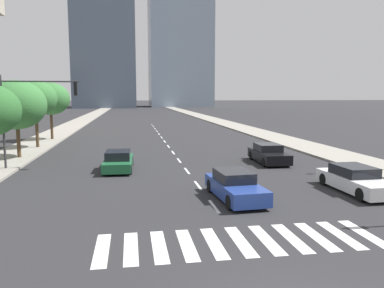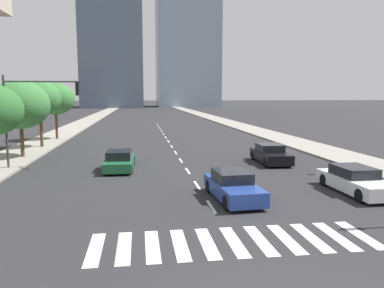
{
  "view_description": "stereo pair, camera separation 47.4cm",
  "coord_description": "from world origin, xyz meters",
  "px_view_note": "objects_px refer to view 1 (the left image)",
  "views": [
    {
      "loc": [
        -3.53,
        -6.8,
        4.8
      ],
      "look_at": [
        0.0,
        14.8,
        2.0
      ],
      "focal_mm": 35.28,
      "sensor_mm": 36.0,
      "label": 1
    },
    {
      "loc": [
        -3.06,
        -6.87,
        4.8
      ],
      "look_at": [
        0.0,
        14.8,
        2.0
      ],
      "focal_mm": 35.28,
      "sensor_mm": 36.0,
      "label": 2
    }
  ],
  "objects_px": {
    "sedan_black_0": "(269,154)",
    "traffic_signal_far": "(32,104)",
    "street_tree_second": "(16,105)",
    "street_tree_fourth": "(50,99)",
    "sedan_green_3": "(118,161)",
    "sedan_blue_2": "(235,186)",
    "street_tree_third": "(35,99)",
    "sedan_white_1": "(356,180)"
  },
  "relations": [
    {
      "from": "sedan_blue_2",
      "to": "street_tree_third",
      "type": "distance_m",
      "value": 23.79
    },
    {
      "from": "sedan_green_3",
      "to": "street_tree_fourth",
      "type": "bearing_deg",
      "value": 25.09
    },
    {
      "from": "sedan_black_0",
      "to": "street_tree_second",
      "type": "xyz_separation_m",
      "value": [
        -18.24,
        4.54,
        3.51
      ]
    },
    {
      "from": "traffic_signal_far",
      "to": "street_tree_fourth",
      "type": "relative_size",
      "value": 0.98
    },
    {
      "from": "sedan_white_1",
      "to": "traffic_signal_far",
      "type": "distance_m",
      "value": 19.76
    },
    {
      "from": "sedan_green_3",
      "to": "street_tree_third",
      "type": "height_order",
      "value": "street_tree_third"
    },
    {
      "from": "sedan_white_1",
      "to": "street_tree_second",
      "type": "relative_size",
      "value": 0.83
    },
    {
      "from": "street_tree_third",
      "to": "street_tree_fourth",
      "type": "relative_size",
      "value": 0.99
    },
    {
      "from": "sedan_blue_2",
      "to": "street_tree_third",
      "type": "xyz_separation_m",
      "value": [
        -13.21,
        19.39,
        3.96
      ]
    },
    {
      "from": "sedan_black_0",
      "to": "sedan_green_3",
      "type": "bearing_deg",
      "value": -83.24
    },
    {
      "from": "sedan_black_0",
      "to": "street_tree_second",
      "type": "distance_m",
      "value": 19.13
    },
    {
      "from": "sedan_white_1",
      "to": "sedan_green_3",
      "type": "distance_m",
      "value": 14.22
    },
    {
      "from": "traffic_signal_far",
      "to": "street_tree_third",
      "type": "distance_m",
      "value": 10.63
    },
    {
      "from": "sedan_white_1",
      "to": "street_tree_third",
      "type": "xyz_separation_m",
      "value": [
        -19.56,
        19.07,
        3.96
      ]
    },
    {
      "from": "street_tree_second",
      "to": "street_tree_fourth",
      "type": "distance_m",
      "value": 12.43
    },
    {
      "from": "street_tree_fourth",
      "to": "traffic_signal_far",
      "type": "bearing_deg",
      "value": -82.64
    },
    {
      "from": "sedan_white_1",
      "to": "street_tree_third",
      "type": "height_order",
      "value": "street_tree_third"
    },
    {
      "from": "sedan_black_0",
      "to": "street_tree_third",
      "type": "distance_m",
      "value": 21.37
    },
    {
      "from": "street_tree_third",
      "to": "street_tree_fourth",
      "type": "height_order",
      "value": "street_tree_fourth"
    },
    {
      "from": "sedan_blue_2",
      "to": "street_tree_second",
      "type": "bearing_deg",
      "value": -139.6
    },
    {
      "from": "street_tree_third",
      "to": "street_tree_second",
      "type": "bearing_deg",
      "value": -90.0
    },
    {
      "from": "sedan_white_1",
      "to": "sedan_black_0",
      "type": "bearing_deg",
      "value": -172.22
    },
    {
      "from": "sedan_black_0",
      "to": "street_tree_third",
      "type": "relative_size",
      "value": 0.76
    },
    {
      "from": "sedan_black_0",
      "to": "traffic_signal_far",
      "type": "height_order",
      "value": "traffic_signal_far"
    },
    {
      "from": "sedan_green_3",
      "to": "sedan_black_0",
      "type": "bearing_deg",
      "value": -82.83
    },
    {
      "from": "sedan_black_0",
      "to": "sedan_blue_2",
      "type": "bearing_deg",
      "value": -27.64
    },
    {
      "from": "sedan_white_1",
      "to": "sedan_blue_2",
      "type": "xyz_separation_m",
      "value": [
        -6.35,
        -0.32,
        0.0
      ]
    },
    {
      "from": "sedan_green_3",
      "to": "street_tree_second",
      "type": "relative_size",
      "value": 0.81
    },
    {
      "from": "sedan_black_0",
      "to": "sedan_white_1",
      "type": "distance_m",
      "value": 8.77
    },
    {
      "from": "sedan_white_1",
      "to": "street_tree_second",
      "type": "bearing_deg",
      "value": -124.88
    },
    {
      "from": "sedan_green_3",
      "to": "street_tree_fourth",
      "type": "height_order",
      "value": "street_tree_fourth"
    },
    {
      "from": "street_tree_second",
      "to": "sedan_blue_2",
      "type": "bearing_deg",
      "value": -45.68
    },
    {
      "from": "sedan_white_1",
      "to": "sedan_blue_2",
      "type": "height_order",
      "value": "sedan_blue_2"
    },
    {
      "from": "street_tree_third",
      "to": "street_tree_fourth",
      "type": "distance_m",
      "value": 6.56
    },
    {
      "from": "sedan_blue_2",
      "to": "street_tree_third",
      "type": "height_order",
      "value": "street_tree_third"
    },
    {
      "from": "sedan_black_0",
      "to": "sedan_blue_2",
      "type": "relative_size",
      "value": 1.0
    },
    {
      "from": "sedan_black_0",
      "to": "traffic_signal_far",
      "type": "relative_size",
      "value": 0.76
    },
    {
      "from": "sedan_blue_2",
      "to": "street_tree_third",
      "type": "bearing_deg",
      "value": -149.67
    },
    {
      "from": "sedan_green_3",
      "to": "street_tree_second",
      "type": "height_order",
      "value": "street_tree_second"
    },
    {
      "from": "street_tree_second",
      "to": "street_tree_third",
      "type": "relative_size",
      "value": 0.97
    },
    {
      "from": "sedan_blue_2",
      "to": "traffic_signal_far",
      "type": "height_order",
      "value": "traffic_signal_far"
    },
    {
      "from": "sedan_black_0",
      "to": "sedan_green_3",
      "type": "height_order",
      "value": "sedan_black_0"
    }
  ]
}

